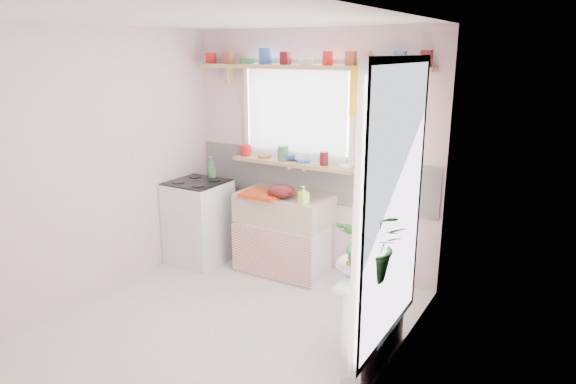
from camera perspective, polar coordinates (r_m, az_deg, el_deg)
The scene contains 19 objects.
room at distance 4.41m, azimuth 5.67°, elevation 3.51°, with size 3.20×3.20×3.20m.
sink_unit at distance 5.41m, azimuth -0.45°, elevation -4.50°, with size 0.95×0.65×1.11m.
cooker at distance 5.74m, azimuth -9.88°, elevation -3.24°, with size 0.58×0.58×0.93m.
radiator_ledge at distance 3.95m, azimuth 9.74°, elevation -13.28°, with size 0.22×0.95×0.78m.
windowsill at distance 5.37m, azimuth 0.56°, elevation 3.21°, with size 1.40×0.22×0.04m, color tan.
pine_shelf at distance 5.16m, azimuth 2.02°, elevation 13.69°, with size 2.52×0.24×0.04m, color tan.
shelf_crockery at distance 5.16m, azimuth 2.03°, elevation 14.53°, with size 2.47×0.11×0.12m.
sill_crockery at distance 5.38m, azimuth 0.11°, elevation 4.04°, with size 1.35×0.11×0.12m.
dish_tray at distance 5.19m, azimuth -2.94°, elevation -0.30°, with size 0.40×0.30×0.04m, color red.
colander at distance 5.15m, azimuth -0.77°, elevation 0.11°, with size 0.29×0.29×0.13m, color #560E14.
jade_plant at distance 3.49m, azimuth 9.44°, elevation -5.66°, with size 0.47×0.41×0.52m, color #2F6829.
fruit_bowl at distance 3.66m, azimuth 7.83°, elevation -8.35°, with size 0.31×0.31×0.07m, color white.
herb_pot at distance 3.44m, azimuth 8.56°, elevation -8.82°, with size 0.11×0.07×0.20m, color #255D27.
soap_bottle_sink at distance 4.93m, azimuth 1.75°, elevation -0.31°, with size 0.08×0.08×0.18m, color #F4FF71.
sill_cup at distance 5.39m, azimuth 1.13°, elevation 3.95°, with size 0.11×0.11×0.09m, color white.
sill_bowl at distance 5.44m, azimuth 0.20°, elevation 3.97°, with size 0.22×0.22×0.07m, color #335DA8.
shelf_vase at distance 4.92m, azimuth 9.11°, elevation 14.45°, with size 0.13×0.13×0.14m, color #B16436.
cooker_bottle at distance 5.73m, azimuth -8.49°, elevation 2.77°, with size 0.09×0.09×0.24m, color #458A49.
fruit at distance 3.64m, azimuth 7.99°, elevation -7.46°, with size 0.20×0.14×0.10m.
Camera 1 is at (2.47, -3.06, 2.28)m, focal length 32.00 mm.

